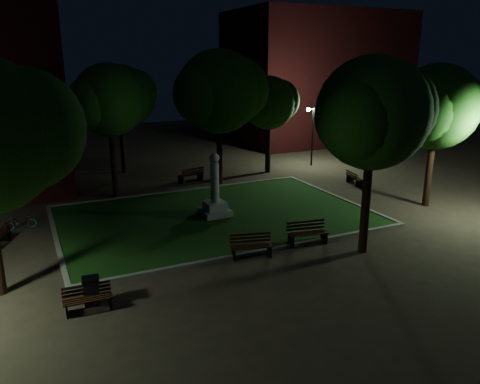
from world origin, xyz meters
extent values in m
plane|color=#3E3025|center=(0.00, 0.00, 0.00)|extent=(80.00, 80.00, 0.00)
cube|color=#183E10|center=(0.00, 2.00, 0.04)|extent=(15.00, 10.00, 0.08)
cube|color=slate|center=(0.00, -3.10, 0.06)|extent=(15.40, 0.20, 0.12)
cube|color=slate|center=(0.00, 7.10, 0.06)|extent=(15.40, 0.20, 0.12)
cube|color=slate|center=(-7.60, 2.00, 0.06)|extent=(0.20, 10.00, 0.12)
cube|color=slate|center=(7.60, 2.00, 0.06)|extent=(0.20, 10.00, 0.12)
cube|color=#9C958F|center=(0.00, 2.00, 0.23)|extent=(1.40, 1.40, 0.30)
cube|color=#9C958F|center=(0.00, 2.00, 0.58)|extent=(1.00, 1.00, 0.40)
cylinder|color=#9C958F|center=(0.00, 2.00, 1.78)|extent=(0.44, 0.44, 2.00)
sphere|color=#9C958F|center=(0.00, 2.00, 3.03)|extent=(0.50, 0.50, 0.50)
cube|color=#450D0F|center=(18.00, 20.00, 6.00)|extent=(16.00, 10.00, 12.00)
sphere|color=#215715|center=(-8.42, -2.22, 5.51)|extent=(4.06, 4.06, 4.06)
cylinder|color=black|center=(-3.86, 7.67, 2.17)|extent=(0.36, 0.36, 4.34)
sphere|color=#215715|center=(-3.86, 7.67, 5.55)|extent=(4.02, 4.02, 4.02)
sphere|color=#215715|center=(-2.85, 7.87, 5.65)|extent=(3.22, 3.22, 3.22)
sphere|color=#215715|center=(-4.66, 7.37, 5.45)|extent=(3.01, 3.01, 3.01)
cylinder|color=black|center=(2.77, 7.93, 2.13)|extent=(0.36, 0.36, 4.26)
sphere|color=#215715|center=(2.77, 7.93, 5.80)|extent=(5.12, 5.12, 5.12)
sphere|color=#215715|center=(4.05, 8.13, 5.90)|extent=(4.10, 4.10, 4.10)
sphere|color=#215715|center=(1.74, 7.63, 5.70)|extent=(3.84, 3.84, 3.84)
cylinder|color=black|center=(7.06, 9.42, 1.88)|extent=(0.36, 0.36, 3.76)
sphere|color=#215715|center=(7.06, 9.42, 4.85)|extent=(3.63, 3.63, 3.63)
sphere|color=#215715|center=(7.97, 9.62, 4.95)|extent=(2.91, 2.91, 2.91)
sphere|color=#215715|center=(6.33, 9.12, 4.75)|extent=(2.73, 2.73, 2.73)
cylinder|color=black|center=(11.10, -1.19, 2.01)|extent=(0.36, 0.36, 4.01)
sphere|color=#215715|center=(11.10, -1.19, 5.34)|extent=(4.43, 4.43, 4.43)
sphere|color=#215715|center=(12.20, -0.99, 5.44)|extent=(3.54, 3.54, 3.54)
sphere|color=#215715|center=(10.21, -1.49, 5.24)|extent=(3.32, 3.32, 3.32)
cylinder|color=black|center=(3.81, -4.78, 2.20)|extent=(0.36, 0.36, 4.39)
sphere|color=#215715|center=(3.81, -4.78, 5.71)|extent=(4.40, 4.40, 4.40)
sphere|color=#215715|center=(4.91, -4.58, 5.81)|extent=(3.52, 3.52, 3.52)
sphere|color=#215715|center=(2.93, -5.08, 5.61)|extent=(3.30, 3.30, 3.30)
cylinder|color=black|center=(-2.12, 13.66, 2.07)|extent=(0.36, 0.36, 4.14)
sphere|color=#215715|center=(-2.12, 13.66, 5.37)|extent=(4.11, 4.11, 4.11)
sphere|color=#215715|center=(-1.09, 13.86, 5.47)|extent=(3.29, 3.29, 3.29)
sphere|color=#215715|center=(-2.94, 13.36, 5.27)|extent=(3.09, 3.09, 3.09)
cylinder|color=black|center=(11.10, 9.96, 2.09)|extent=(0.12, 0.12, 4.19)
cylinder|color=black|center=(11.10, 9.96, 4.19)|extent=(0.90, 0.08, 0.08)
sphere|color=#D8FFD8|center=(10.65, 9.96, 4.19)|extent=(0.28, 0.28, 0.28)
sphere|color=#D8FFD8|center=(11.55, 9.96, 4.19)|extent=(0.28, 0.28, 0.28)
cube|color=black|center=(-1.33, -3.16, 0.23)|extent=(0.20, 0.58, 0.46)
cube|color=black|center=(0.10, -3.52, 0.23)|extent=(0.20, 0.58, 0.46)
cube|color=black|center=(-0.67, -3.56, 0.47)|extent=(1.66, 0.50, 0.04)
cube|color=black|center=(-0.64, -3.42, 0.47)|extent=(1.66, 0.50, 0.04)
cube|color=black|center=(-0.60, -3.28, 0.47)|extent=(1.66, 0.50, 0.04)
cube|color=black|center=(-0.57, -3.13, 0.47)|extent=(1.66, 0.50, 0.04)
cube|color=black|center=(-0.55, -3.07, 0.58)|extent=(1.65, 0.47, 0.10)
cube|color=black|center=(-0.55, -3.07, 0.73)|extent=(1.65, 0.47, 0.10)
cube|color=black|center=(-0.55, -3.07, 0.88)|extent=(1.65, 0.47, 0.10)
cube|color=black|center=(1.45, -2.97, 0.24)|extent=(0.16, 0.61, 0.48)
cube|color=black|center=(2.97, -3.23, 0.24)|extent=(0.16, 0.61, 0.48)
cube|color=black|center=(2.17, -3.34, 0.50)|extent=(1.75, 0.39, 0.04)
cube|color=black|center=(2.20, -3.19, 0.50)|extent=(1.75, 0.39, 0.04)
cube|color=black|center=(2.22, -3.04, 0.50)|extent=(1.75, 0.39, 0.04)
cube|color=black|center=(2.25, -2.88, 0.50)|extent=(1.75, 0.39, 0.04)
cube|color=black|center=(2.26, -2.82, 0.61)|extent=(1.75, 0.35, 0.11)
cube|color=black|center=(2.26, -2.82, 0.76)|extent=(1.75, 0.35, 0.11)
cube|color=black|center=(2.26, -2.82, 0.91)|extent=(1.75, 0.35, 0.11)
cube|color=black|center=(-7.82, -4.88, 0.21)|extent=(0.07, 0.52, 0.41)
cube|color=black|center=(-6.51, -4.91, 0.21)|extent=(0.07, 0.52, 0.41)
cube|color=black|center=(-7.17, -5.10, 0.42)|extent=(1.50, 0.12, 0.04)
cube|color=black|center=(-7.17, -4.97, 0.42)|extent=(1.50, 0.12, 0.04)
cube|color=black|center=(-7.16, -4.84, 0.42)|extent=(1.50, 0.12, 0.04)
cube|color=black|center=(-7.16, -4.70, 0.42)|extent=(1.50, 0.12, 0.04)
cube|color=black|center=(-7.16, -4.65, 0.52)|extent=(1.50, 0.09, 0.09)
cube|color=black|center=(-7.16, -4.65, 0.65)|extent=(1.50, 0.09, 0.09)
cube|color=black|center=(-7.16, -4.65, 0.78)|extent=(1.50, 0.09, 0.09)
cube|color=black|center=(-9.64, 2.89, 0.23)|extent=(0.55, 0.27, 0.45)
cube|color=black|center=(-9.72, 2.15, 0.46)|extent=(0.70, 1.56, 0.04)
cube|color=black|center=(-9.66, 2.12, 0.57)|extent=(0.67, 1.55, 0.10)
cube|color=black|center=(-9.66, 2.12, 0.71)|extent=(0.67, 1.55, 0.10)
cube|color=black|center=(-9.66, 2.12, 0.85)|extent=(0.67, 1.55, 0.10)
cube|color=black|center=(10.34, 3.42, 0.21)|extent=(0.52, 0.17, 0.42)
cube|color=black|center=(10.62, 4.72, 0.21)|extent=(0.52, 0.17, 0.42)
cube|color=black|center=(10.68, 4.03, 0.43)|extent=(0.41, 1.50, 0.04)
cube|color=black|center=(10.55, 4.05, 0.43)|extent=(0.41, 1.50, 0.04)
cube|color=black|center=(10.42, 4.08, 0.43)|extent=(0.41, 1.50, 0.04)
cube|color=black|center=(10.29, 4.11, 0.43)|extent=(0.41, 1.50, 0.04)
cube|color=black|center=(10.24, 4.12, 0.52)|extent=(0.38, 1.49, 0.09)
cube|color=black|center=(10.24, 4.12, 0.65)|extent=(0.38, 1.49, 0.09)
cube|color=black|center=(10.24, 4.12, 0.79)|extent=(0.38, 1.49, 0.09)
cube|color=black|center=(1.95, 9.39, 0.23)|extent=(0.21, 0.58, 0.47)
cube|color=black|center=(0.51, 9.01, 0.23)|extent=(0.21, 0.58, 0.47)
cube|color=black|center=(1.17, 9.42, 0.48)|extent=(1.68, 0.53, 0.04)
cube|color=black|center=(1.21, 9.28, 0.48)|extent=(1.68, 0.53, 0.04)
cube|color=black|center=(1.24, 9.14, 0.48)|extent=(1.68, 0.53, 0.04)
cube|color=black|center=(1.28, 8.99, 0.48)|extent=(1.68, 0.53, 0.04)
cube|color=black|center=(1.30, 8.93, 0.59)|extent=(1.67, 0.50, 0.10)
cube|color=black|center=(1.30, 8.93, 0.74)|extent=(1.67, 0.50, 0.10)
cube|color=black|center=(1.30, 8.93, 0.89)|extent=(1.67, 0.50, 0.10)
cube|color=black|center=(-6.99, -4.50, 0.43)|extent=(0.54, 0.54, 0.87)
cube|color=black|center=(-6.99, -4.50, 0.90)|extent=(0.60, 0.60, 0.06)
imported|color=black|center=(-8.98, 4.08, 0.38)|extent=(1.48, 0.59, 0.77)
camera|label=1|loc=(-8.49, -18.91, 7.67)|focal=35.00mm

